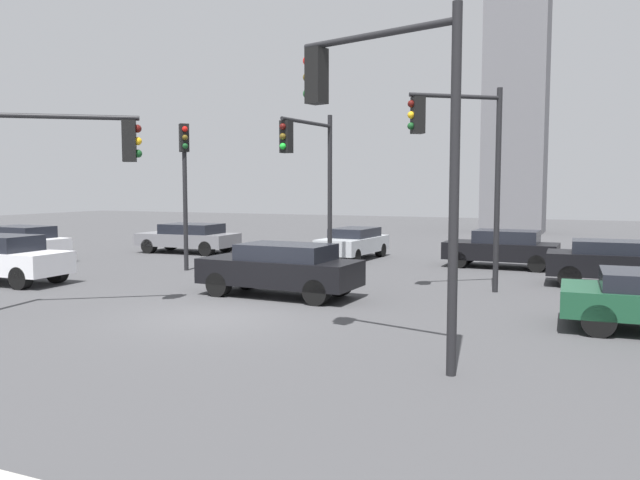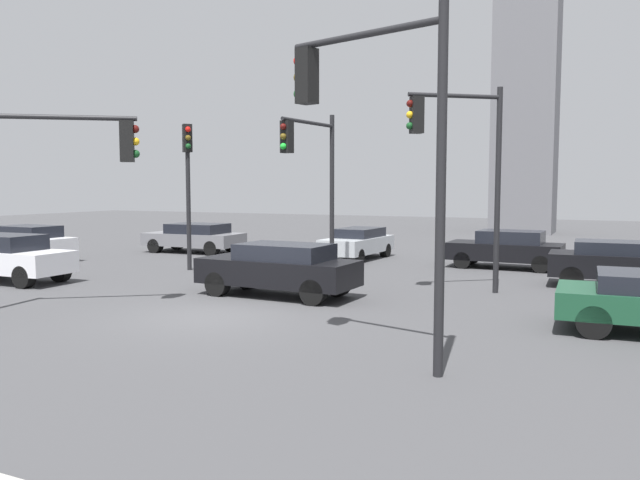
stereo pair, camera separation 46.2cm
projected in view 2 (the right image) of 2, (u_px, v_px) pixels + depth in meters
ground_plane at (215, 316)px, 14.87m from camera, size 99.44×99.44×0.00m
traffic_light_0 at (372, 122)px, 10.62m from camera, size 3.08×1.00×5.91m
traffic_light_1 at (188, 169)px, 22.71m from camera, size 0.47×0.47×5.30m
traffic_light_2 at (49, 165)px, 14.99m from camera, size 3.35×2.47×4.90m
traffic_light_3 at (311, 163)px, 20.80m from camera, size 0.59×3.10×5.54m
traffic_light_4 at (460, 150)px, 17.47m from camera, size 2.30×1.82×5.84m
car_0 at (195, 237)px, 29.10m from camera, size 4.59×2.22×1.35m
car_1 at (279, 268)px, 17.43m from camera, size 4.52×1.95×1.48m
car_2 at (27, 242)px, 25.70m from camera, size 4.21×1.91×1.46m
car_3 at (506, 248)px, 23.43m from camera, size 4.15×1.90×1.42m
car_4 at (8, 257)px, 20.03m from camera, size 4.20×1.85×1.52m
car_6 at (623, 263)px, 18.77m from camera, size 4.31×1.88×1.42m
car_7 at (358, 243)px, 26.40m from camera, size 1.96×4.15×1.31m
skyline_tower at (528, 38)px, 40.61m from camera, size 3.90×3.90×25.35m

